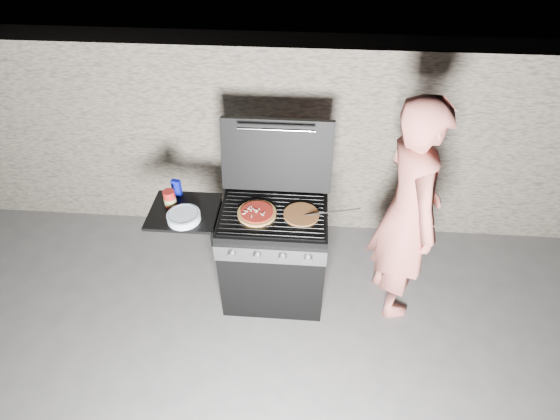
# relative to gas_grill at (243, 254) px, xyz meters

# --- Properties ---
(ground) EXTENTS (50.00, 50.00, 0.00)m
(ground) POSITION_rel_gas_grill_xyz_m (0.25, 0.00, -0.46)
(ground) COLOR #62605E
(stone_wall) EXTENTS (8.00, 0.35, 1.80)m
(stone_wall) POSITION_rel_gas_grill_xyz_m (0.25, 1.05, 0.44)
(stone_wall) COLOR gray
(stone_wall) RESTS_ON ground
(gas_grill) EXTENTS (1.34, 0.79, 0.91)m
(gas_grill) POSITION_rel_gas_grill_xyz_m (0.00, 0.00, 0.00)
(gas_grill) COLOR black
(gas_grill) RESTS_ON ground
(pizza_topped) EXTENTS (0.36, 0.36, 0.03)m
(pizza_topped) POSITION_rel_gas_grill_xyz_m (0.13, -0.02, 0.47)
(pizza_topped) COLOR gold
(pizza_topped) RESTS_ON gas_grill
(pizza_plain) EXTENTS (0.33, 0.33, 0.01)m
(pizza_plain) POSITION_rel_gas_grill_xyz_m (0.46, -0.00, 0.46)
(pizza_plain) COLOR #B97846
(pizza_plain) RESTS_ON gas_grill
(sauce_jar) EXTENTS (0.12, 0.12, 0.13)m
(sauce_jar) POSITION_rel_gas_grill_xyz_m (-0.52, 0.05, 0.51)
(sauce_jar) COLOR #A21B16
(sauce_jar) RESTS_ON gas_grill
(blue_carton) EXTENTS (0.07, 0.05, 0.14)m
(blue_carton) POSITION_rel_gas_grill_xyz_m (-0.50, 0.17, 0.52)
(blue_carton) COLOR #070F8D
(blue_carton) RESTS_ON gas_grill
(plate_stack) EXTENTS (0.27, 0.27, 0.06)m
(plate_stack) POSITION_rel_gas_grill_xyz_m (-0.39, -0.10, 0.47)
(plate_stack) COLOR white
(plate_stack) RESTS_ON gas_grill
(person) EXTENTS (0.59, 0.76, 1.87)m
(person) POSITION_rel_gas_grill_xyz_m (1.22, 0.04, 0.48)
(person) COLOR #CF6B5E
(person) RESTS_ON ground
(tongs) EXTENTS (0.40, 0.03, 0.08)m
(tongs) POSITION_rel_gas_grill_xyz_m (0.68, 0.00, 0.50)
(tongs) COLOR black
(tongs) RESTS_ON gas_grill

